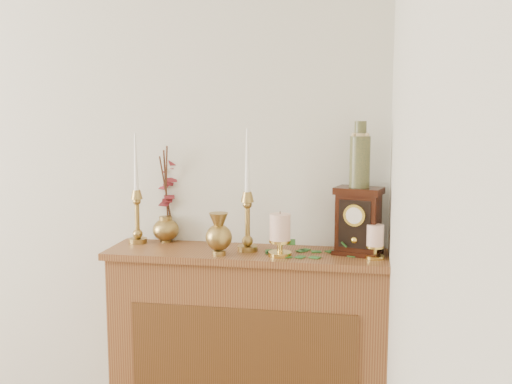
% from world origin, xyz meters
% --- Properties ---
extents(console_shelf, '(1.24, 0.34, 0.93)m').
position_xyz_m(console_shelf, '(1.40, 2.10, 0.44)').
color(console_shelf, brown).
rests_on(console_shelf, ground).
extents(candlestick_left, '(0.08, 0.08, 0.50)m').
position_xyz_m(candlestick_left, '(0.87, 2.17, 1.09)').
color(candlestick_left, '#A38D41').
rests_on(candlestick_left, console_shelf).
extents(candlestick_center, '(0.09, 0.09, 0.53)m').
position_xyz_m(candlestick_center, '(1.40, 2.10, 1.10)').
color(candlestick_center, '#A38D41').
rests_on(candlestick_center, console_shelf).
extents(bud_vase, '(0.11, 0.11, 0.18)m').
position_xyz_m(bud_vase, '(1.29, 2.00, 1.02)').
color(bud_vase, '#A38D41').
rests_on(bud_vase, console_shelf).
extents(ginger_jar, '(0.19, 0.20, 0.45)m').
position_xyz_m(ginger_jar, '(0.99, 2.24, 1.13)').
color(ginger_jar, '#A38D41').
rests_on(ginger_jar, console_shelf).
extents(pillar_candle_left, '(0.10, 0.10, 0.19)m').
position_xyz_m(pillar_candle_left, '(1.55, 2.03, 1.03)').
color(pillar_candle_left, gold).
rests_on(pillar_candle_left, console_shelf).
extents(pillar_candle_right, '(0.08, 0.08, 0.15)m').
position_xyz_m(pillar_candle_right, '(1.94, 2.06, 1.01)').
color(pillar_candle_right, gold).
rests_on(pillar_candle_right, console_shelf).
extents(ivy_garland, '(0.38, 0.17, 0.07)m').
position_xyz_m(ivy_garland, '(1.67, 2.09, 0.94)').
color(ivy_garland, '#285F24').
rests_on(ivy_garland, console_shelf).
extents(mantel_clock, '(0.22, 0.18, 0.29)m').
position_xyz_m(mantel_clock, '(1.87, 2.12, 1.07)').
color(mantel_clock, black).
rests_on(mantel_clock, console_shelf).
extents(ceramic_vase, '(0.09, 0.09, 0.28)m').
position_xyz_m(ceramic_vase, '(1.87, 2.13, 1.34)').
color(ceramic_vase, '#172E22').
rests_on(ceramic_vase, mantel_clock).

